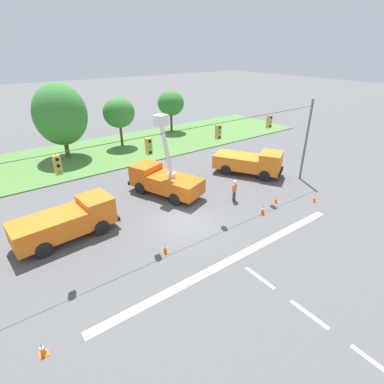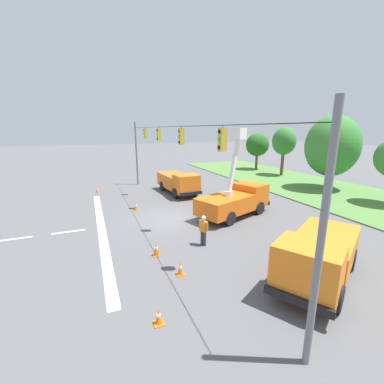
% 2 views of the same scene
% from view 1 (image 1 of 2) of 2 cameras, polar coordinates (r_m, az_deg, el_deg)
% --- Properties ---
extents(ground_plane, '(200.00, 200.00, 0.00)m').
position_cam_1_polar(ground_plane, '(21.04, -1.19, -5.87)').
color(ground_plane, '#565659').
extents(grass_verge, '(56.00, 12.00, 0.10)m').
position_cam_1_polar(grass_verge, '(35.93, -18.16, 6.86)').
color(grass_verge, '#517F3D').
rests_on(grass_verge, ground).
extents(lane_markings, '(17.60, 15.25, 0.01)m').
position_cam_1_polar(lane_markings, '(17.26, 11.48, -14.76)').
color(lane_markings, silver).
rests_on(lane_markings, ground).
extents(signal_gantry, '(26.20, 0.33, 7.20)m').
position_cam_1_polar(signal_gantry, '(19.02, -1.21, 5.94)').
color(signal_gantry, slate).
rests_on(signal_gantry, ground).
extents(tree_centre, '(5.39, 5.48, 7.89)m').
position_cam_1_polar(tree_centre, '(34.81, -23.80, 13.36)').
color(tree_centre, brown).
rests_on(tree_centre, ground).
extents(tree_east, '(3.70, 3.25, 5.84)m').
position_cam_1_polar(tree_east, '(36.93, -13.74, 14.44)').
color(tree_east, brown).
rests_on(tree_east, ground).
extents(tree_far_east, '(3.57, 3.69, 5.64)m').
position_cam_1_polar(tree_far_east, '(42.91, -4.06, 16.49)').
color(tree_far_east, brown).
rests_on(tree_far_east, ground).
extents(utility_truck_bucket_lift, '(4.41, 6.69, 6.53)m').
position_cam_1_polar(utility_truck_bucket_lift, '(24.57, -5.40, 2.47)').
color(utility_truck_bucket_lift, orange).
rests_on(utility_truck_bucket_lift, ground).
extents(utility_truck_support_near, '(6.47, 2.76, 2.25)m').
position_cam_1_polar(utility_truck_support_near, '(20.52, -22.66, -5.11)').
color(utility_truck_support_near, orange).
rests_on(utility_truck_support_near, ground).
extents(utility_truck_support_far, '(5.27, 6.70, 2.37)m').
position_cam_1_polar(utility_truck_support_far, '(28.98, 11.00, 5.60)').
color(utility_truck_support_far, orange).
rests_on(utility_truck_support_far, ground).
extents(road_worker, '(0.60, 0.38, 1.77)m').
position_cam_1_polar(road_worker, '(23.69, 8.10, 0.51)').
color(road_worker, '#383842').
rests_on(road_worker, ground).
extents(traffic_cone_foreground_left, '(0.36, 0.36, 0.64)m').
position_cam_1_polar(traffic_cone_foreground_left, '(24.35, 15.73, -1.35)').
color(traffic_cone_foreground_left, orange).
rests_on(traffic_cone_foreground_left, ground).
extents(traffic_cone_foreground_right, '(0.36, 0.36, 0.76)m').
position_cam_1_polar(traffic_cone_foreground_right, '(22.47, 13.35, -3.28)').
color(traffic_cone_foreground_right, orange).
rests_on(traffic_cone_foreground_right, ground).
extents(traffic_cone_mid_right, '(0.36, 0.36, 0.58)m').
position_cam_1_polar(traffic_cone_mid_right, '(25.53, 22.32, -1.17)').
color(traffic_cone_mid_right, orange).
rests_on(traffic_cone_mid_right, ground).
extents(traffic_cone_near_bucket, '(0.36, 0.36, 0.65)m').
position_cam_1_polar(traffic_cone_near_bucket, '(14.69, -26.63, -25.19)').
color(traffic_cone_near_bucket, orange).
rests_on(traffic_cone_near_bucket, ground).
extents(traffic_cone_lane_edge_a, '(0.36, 0.36, 0.70)m').
position_cam_1_polar(traffic_cone_lane_edge_a, '(18.14, -5.14, -10.57)').
color(traffic_cone_lane_edge_a, orange).
rests_on(traffic_cone_lane_edge_a, ground).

